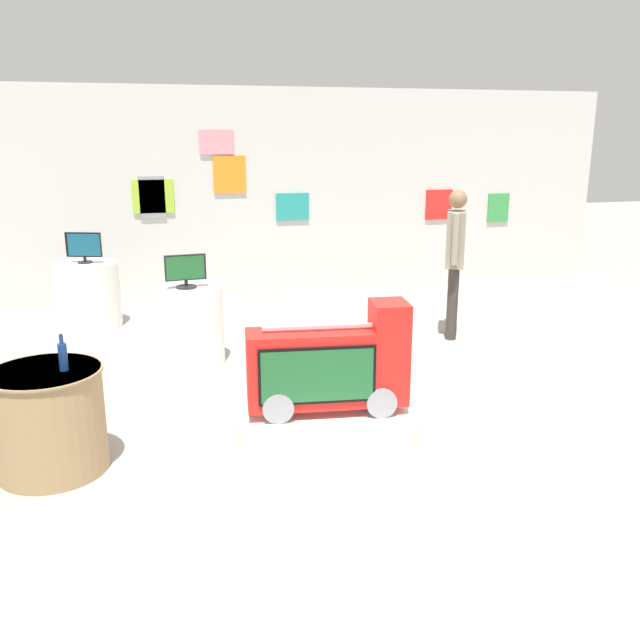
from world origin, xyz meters
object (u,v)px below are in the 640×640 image
display_pedestal_center_rear (189,326)px  novelty_firetruck_tv (330,368)px  tv_on_center_rear (186,271)px  shopper_browsing_near_truck (455,253)px  bottle_on_side_table (63,356)px  side_table_round (49,420)px  main_display_pedestal (327,425)px  display_pedestal_left_rear (88,295)px  tv_on_left_rear (84,246)px

display_pedestal_center_rear → novelty_firetruck_tv: bearing=-67.3°
tv_on_center_rear → shopper_browsing_near_truck: size_ratio=0.24×
bottle_on_side_table → side_table_round: bearing=164.7°
novelty_firetruck_tv → shopper_browsing_near_truck: bearing=46.8°
main_display_pedestal → shopper_browsing_near_truck: (2.11, 2.21, 0.86)m
display_pedestal_center_rear → tv_on_center_rear: size_ratio=1.93×
display_pedestal_left_rear → bottle_on_side_table: bottle_on_side_table is taller
tv_on_left_rear → tv_on_center_rear: bearing=-57.8°
shopper_browsing_near_truck → display_pedestal_left_rear: bearing=159.1°
main_display_pedestal → side_table_round: side_table_round is taller
display_pedestal_left_rear → bottle_on_side_table: size_ratio=3.08×
novelty_firetruck_tv → display_pedestal_center_rear: (-0.88, 2.10, -0.18)m
display_pedestal_left_rear → display_pedestal_center_rear: 1.96m
novelty_firetruck_tv → bottle_on_side_table: novelty_firetruck_tv is taller
main_display_pedestal → shopper_browsing_near_truck: size_ratio=0.85×
display_pedestal_left_rear → bottle_on_side_table: bearing=-88.8°
main_display_pedestal → display_pedestal_left_rear: 4.21m
display_pedestal_left_rear → side_table_round: 3.72m
display_pedestal_left_rear → tv_on_center_rear: tv_on_center_rear is taller
display_pedestal_left_rear → tv_on_left_rear: size_ratio=1.90×
novelty_firetruck_tv → bottle_on_side_table: (-1.85, 0.00, 0.26)m
bottle_on_side_table → tv_on_center_rear: bearing=65.1°
main_display_pedestal → bottle_on_side_table: (-1.83, -0.01, 0.72)m
main_display_pedestal → side_table_round: size_ratio=1.85×
bottle_on_side_table → shopper_browsing_near_truck: (3.94, 2.22, 0.14)m
bottle_on_side_table → shopper_browsing_near_truck: size_ratio=0.15×
tv_on_left_rear → shopper_browsing_near_truck: bearing=-20.9°
tv_on_center_rear → shopper_browsing_near_truck: shopper_browsing_near_truck is taller
novelty_firetruck_tv → bottle_on_side_table: 1.87m
novelty_firetruck_tv → tv_on_center_rear: tv_on_center_rear is taller
side_table_round → bottle_on_side_table: 0.48m
bottle_on_side_table → shopper_browsing_near_truck: bearing=29.4°
novelty_firetruck_tv → tv_on_center_rear: bearing=112.8°
display_pedestal_center_rear → side_table_round: (-1.11, -2.06, -0.01)m
novelty_firetruck_tv → tv_on_left_rear: size_ratio=3.00×
display_pedestal_center_rear → bottle_on_side_table: (-0.97, -2.10, 0.44)m
novelty_firetruck_tv → tv_on_center_rear: 2.30m
display_pedestal_left_rear → side_table_round: size_ratio=1.01×
display_pedestal_center_rear → shopper_browsing_near_truck: size_ratio=0.47×
novelty_firetruck_tv → display_pedestal_left_rear: (-1.93, 3.76, -0.18)m
tv_on_left_rear → tv_on_center_rear: tv_on_left_rear is taller
display_pedestal_center_rear → side_table_round: size_ratio=1.01×
display_pedestal_center_rear → tv_on_center_rear: tv_on_center_rear is taller
main_display_pedestal → display_pedestal_center_rear: bearing=112.3°
main_display_pedestal → tv_on_left_rear: (-1.90, 3.74, 0.86)m
tv_on_center_rear → display_pedestal_left_rear: bearing=122.2°
display_pedestal_center_rear → display_pedestal_left_rear: bearing=122.3°
tv_on_left_rear → bottle_on_side_table: bearing=-88.9°
tv_on_left_rear → bottle_on_side_table: (0.07, -3.75, -0.14)m
display_pedestal_center_rear → side_table_round: bearing=-118.2°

